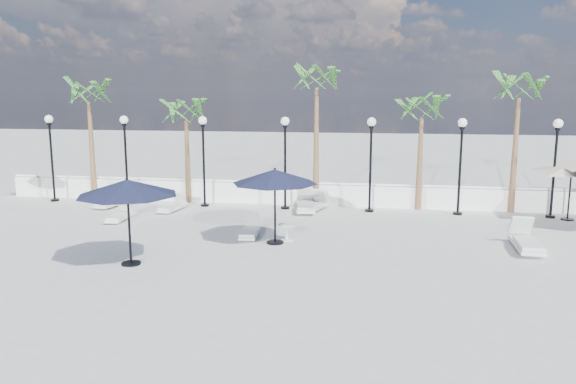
# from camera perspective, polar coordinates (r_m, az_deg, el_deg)

# --- Properties ---
(ground) EXTENTS (100.00, 100.00, 0.00)m
(ground) POSITION_cam_1_polar(r_m,az_deg,el_deg) (17.37, -3.85, -6.10)
(ground) COLOR #ADACA7
(ground) RESTS_ON ground
(balustrade) EXTENTS (26.00, 0.30, 1.01)m
(balustrade) POSITION_cam_1_polar(r_m,az_deg,el_deg) (24.43, 0.09, -0.16)
(balustrade) COLOR white
(balustrade) RESTS_ON ground
(lamppost_0) EXTENTS (0.36, 0.36, 3.84)m
(lamppost_0) POSITION_cam_1_polar(r_m,az_deg,el_deg) (26.96, -22.96, 4.35)
(lamppost_0) COLOR black
(lamppost_0) RESTS_ON ground
(lamppost_1) EXTENTS (0.36, 0.36, 3.84)m
(lamppost_1) POSITION_cam_1_polar(r_m,az_deg,el_deg) (25.28, -16.20, 4.42)
(lamppost_1) COLOR black
(lamppost_1) RESTS_ON ground
(lamppost_2) EXTENTS (0.36, 0.36, 3.84)m
(lamppost_2) POSITION_cam_1_polar(r_m,az_deg,el_deg) (23.99, -8.60, 4.42)
(lamppost_2) COLOR black
(lamppost_2) RESTS_ON ground
(lamppost_3) EXTENTS (0.36, 0.36, 3.84)m
(lamppost_3) POSITION_cam_1_polar(r_m,az_deg,el_deg) (23.17, -0.30, 4.33)
(lamppost_3) COLOR black
(lamppost_3) RESTS_ON ground
(lamppost_4) EXTENTS (0.36, 0.36, 3.84)m
(lamppost_4) POSITION_cam_1_polar(r_m,az_deg,el_deg) (22.85, 8.41, 4.14)
(lamppost_4) COLOR black
(lamppost_4) RESTS_ON ground
(lamppost_5) EXTENTS (0.36, 0.36, 3.84)m
(lamppost_5) POSITION_cam_1_polar(r_m,az_deg,el_deg) (23.07, 17.15, 3.85)
(lamppost_5) COLOR black
(lamppost_5) RESTS_ON ground
(lamppost_6) EXTENTS (0.36, 0.36, 3.84)m
(lamppost_6) POSITION_cam_1_polar(r_m,az_deg,el_deg) (23.81, 25.53, 3.49)
(lamppost_6) COLOR black
(lamppost_6) RESTS_ON ground
(palm_0) EXTENTS (2.60, 2.60, 5.50)m
(palm_0) POSITION_cam_1_polar(r_m,az_deg,el_deg) (26.79, -19.60, 8.92)
(palm_0) COLOR brown
(palm_0) RESTS_ON ground
(palm_1) EXTENTS (2.60, 2.60, 4.70)m
(palm_1) POSITION_cam_1_polar(r_m,az_deg,el_deg) (24.97, -10.32, 7.50)
(palm_1) COLOR brown
(palm_1) RESTS_ON ground
(palm_2) EXTENTS (2.60, 2.60, 6.10)m
(palm_2) POSITION_cam_1_polar(r_m,az_deg,el_deg) (23.67, 2.94, 10.80)
(palm_2) COLOR brown
(palm_2) RESTS_ON ground
(palm_3) EXTENTS (2.60, 2.60, 4.90)m
(palm_3) POSITION_cam_1_polar(r_m,az_deg,el_deg) (23.60, 13.44, 7.71)
(palm_3) COLOR brown
(palm_3) RESTS_ON ground
(palm_4) EXTENTS (2.60, 2.60, 5.70)m
(palm_4) POSITION_cam_1_polar(r_m,az_deg,el_deg) (24.14, 22.42, 9.12)
(palm_4) COLOR brown
(palm_4) RESTS_ON ground
(lounger_0) EXTENTS (0.68, 1.67, 0.61)m
(lounger_0) POSITION_cam_1_polar(r_m,az_deg,el_deg) (22.31, -16.76, -2.30)
(lounger_0) COLOR silver
(lounger_0) RESTS_ON ground
(lounger_1) EXTENTS (0.89, 1.99, 0.72)m
(lounger_1) POSITION_cam_1_polar(r_m,az_deg,el_deg) (25.10, -17.38, -0.88)
(lounger_1) COLOR silver
(lounger_1) RESTS_ON ground
(lounger_2) EXTENTS (0.72, 1.70, 0.62)m
(lounger_2) POSITION_cam_1_polar(r_m,az_deg,el_deg) (23.53, -11.68, -1.43)
(lounger_2) COLOR silver
(lounger_2) RESTS_ON ground
(lounger_3) EXTENTS (1.04, 2.24, 0.81)m
(lounger_3) POSITION_cam_1_polar(r_m,az_deg,el_deg) (23.05, 1.78, -1.29)
(lounger_3) COLOR silver
(lounger_3) RESTS_ON ground
(lounger_4) EXTENTS (1.10, 2.04, 0.73)m
(lounger_4) POSITION_cam_1_polar(r_m,az_deg,el_deg) (23.07, 2.52, -1.36)
(lounger_4) COLOR silver
(lounger_4) RESTS_ON ground
(lounger_5) EXTENTS (0.67, 1.68, 0.62)m
(lounger_5) POSITION_cam_1_polar(r_m,az_deg,el_deg) (19.07, -3.90, -3.96)
(lounger_5) COLOR silver
(lounger_5) RESTS_ON ground
(lounger_6) EXTENTS (0.78, 2.19, 0.81)m
(lounger_6) POSITION_cam_1_polar(r_m,az_deg,el_deg) (18.96, 23.06, -4.66)
(lounger_6) COLOR silver
(lounger_6) RESTS_ON ground
(side_table_1) EXTENTS (0.48, 0.48, 0.47)m
(side_table_1) POSITION_cam_1_polar(r_m,az_deg,el_deg) (23.62, -15.57, -1.36)
(side_table_1) COLOR silver
(side_table_1) RESTS_ON ground
(side_table_2) EXTENTS (0.56, 0.56, 0.54)m
(side_table_2) POSITION_cam_1_polar(r_m,az_deg,el_deg) (18.55, -0.12, -3.96)
(side_table_2) COLOR silver
(side_table_2) RESTS_ON ground
(parasol_navy_left) EXTENTS (2.85, 2.85, 2.51)m
(parasol_navy_left) POSITION_cam_1_polar(r_m,az_deg,el_deg) (16.24, -16.02, 0.40)
(parasol_navy_left) COLOR black
(parasol_navy_left) RESTS_ON ground
(parasol_navy_mid) EXTENTS (2.77, 2.77, 2.48)m
(parasol_navy_mid) POSITION_cam_1_polar(r_m,az_deg,el_deg) (17.85, -1.35, 1.54)
(parasol_navy_mid) COLOR black
(parasol_navy_mid) RESTS_ON ground
(parasol_cream_sq_a) EXTENTS (4.71, 4.71, 2.31)m
(parasol_cream_sq_a) POSITION_cam_1_polar(r_m,az_deg,el_deg) (23.72, 26.91, 2.51)
(parasol_cream_sq_a) COLOR black
(parasol_cream_sq_a) RESTS_ON ground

